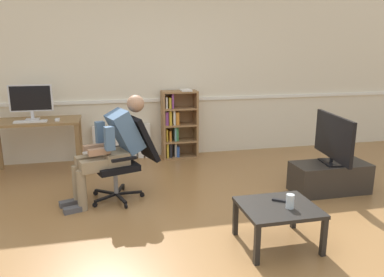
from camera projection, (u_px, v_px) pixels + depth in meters
The scene contains 15 objects.
ground_plane at pixel (197, 228), 3.70m from camera, with size 18.00×18.00×0.00m, color olive.
back_wall at pixel (157, 73), 5.88m from camera, with size 12.00×0.13×2.70m.
computer_desk at pixel (36, 128), 5.19m from camera, with size 1.21×0.59×0.76m.
imac_monitor at pixel (31, 99), 5.16m from camera, with size 0.58×0.14×0.48m.
keyboard at pixel (31, 121), 5.02m from camera, with size 0.42×0.12×0.02m, color white.
computer_mouse at pixel (57, 120), 5.11m from camera, with size 0.06×0.10×0.03m, color white.
bookshelf at pixel (177, 125), 5.94m from camera, with size 0.56×0.30×1.10m.
radiator at pixel (122, 142), 5.90m from camera, with size 0.90×0.08×0.55m.
office_chair at pixel (127, 155), 4.34m from camera, with size 0.82×0.67×0.97m.
person_seated at pixel (112, 146), 4.22m from camera, with size 1.01×0.60×1.21m.
tv_stand at pixel (330, 177), 4.58m from camera, with size 0.93×0.42×0.37m.
tv_screen at pixel (333, 138), 4.46m from camera, with size 0.24×0.90×0.59m.
coffee_table at pixel (278, 211), 3.31m from camera, with size 0.67×0.58×0.38m.
drinking_glass at pixel (290, 201), 3.24m from camera, with size 0.07×0.07×0.13m, color silver.
spare_remote at pixel (280, 200), 3.39m from camera, with size 0.04×0.15×0.02m, color black.
Camera 1 is at (-0.80, -3.28, 1.75)m, focal length 34.86 mm.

